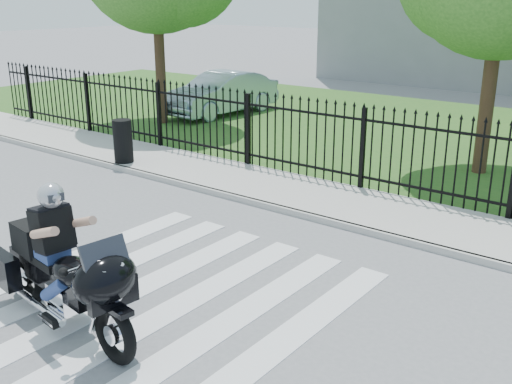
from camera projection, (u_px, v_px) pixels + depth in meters
The scene contains 9 objects.
ground at pixel (148, 303), 8.09m from camera, with size 120.00×120.00×0.00m, color slate.
crosswalk at pixel (148, 302), 8.09m from camera, with size 5.00×5.50×0.01m, color silver, non-canonical shape.
sidewalk at pixel (336, 202), 11.84m from camera, with size 40.00×2.00×0.12m, color #ADAAA3.
curb at pixel (309, 216), 11.08m from camera, with size 40.00×0.12×0.12m, color #ADAAA3.
grass_strip at pixel (460, 140), 17.12m from camera, with size 40.00×12.00×0.02m, color #295C1F.
iron_fence at pixel (362, 151), 12.32m from camera, with size 26.00×0.04×1.80m.
motorcycle_rider at pixel (61, 268), 7.33m from camera, with size 2.87×1.13×1.90m.
parked_car at pixel (221, 93), 20.54m from camera, with size 1.52×4.36×1.43m, color #94AEBB.
litter_bin at pixel (123, 141), 14.30m from camera, with size 0.46×0.46×1.03m, color black.
Camera 1 is at (5.56, -4.82, 3.97)m, focal length 42.00 mm.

